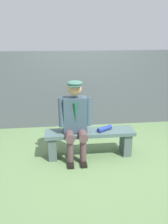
# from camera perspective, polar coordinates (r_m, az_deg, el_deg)

# --- Properties ---
(ground_plane) EXTENTS (30.00, 30.00, 0.00)m
(ground_plane) POSITION_cam_1_polar(r_m,az_deg,el_deg) (4.33, 1.37, -10.30)
(ground_plane) COLOR #5C7B4C
(bench) EXTENTS (1.55, 0.37, 0.47)m
(bench) POSITION_cam_1_polar(r_m,az_deg,el_deg) (4.19, 1.40, -6.44)
(bench) COLOR #455C5C
(bench) RESTS_ON ground
(seated_man) EXTENTS (0.56, 0.55, 1.36)m
(seated_man) POSITION_cam_1_polar(r_m,az_deg,el_deg) (3.95, -2.11, -1.32)
(seated_man) COLOR #334855
(seated_man) RESTS_ON ground
(rolled_magazine) EXTENTS (0.29, 0.22, 0.08)m
(rolled_magazine) POSITION_cam_1_polar(r_m,az_deg,el_deg) (4.14, 4.98, -4.00)
(rolled_magazine) COLOR navy
(rolled_magazine) RESTS_ON bench
(stadium_wall) EXTENTS (12.00, 0.24, 1.73)m
(stadium_wall) POSITION_cam_1_polar(r_m,az_deg,el_deg) (5.54, -0.97, 5.60)
(stadium_wall) COLOR #4C5158
(stadium_wall) RESTS_ON ground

